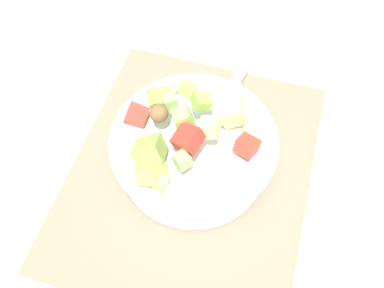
{
  "coord_description": "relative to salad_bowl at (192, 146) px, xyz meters",
  "views": [
    {
      "loc": [
        -0.31,
        -0.09,
        0.59
      ],
      "look_at": [
        0.02,
        0.0,
        0.06
      ],
      "focal_mm": 40.23,
      "sensor_mm": 36.0,
      "label": 1
    }
  ],
  "objects": [
    {
      "name": "salad_bowl",
      "position": [
        0.0,
        0.0,
        0.0
      ],
      "size": [
        0.25,
        0.25,
        0.13
      ],
      "color": "white",
      "rests_on": "placemat"
    },
    {
      "name": "serving_spoon",
      "position": [
        0.19,
        -0.03,
        -0.04
      ],
      "size": [
        0.2,
        0.06,
        0.01
      ],
      "color": "#B7B7BC",
      "rests_on": "placemat"
    },
    {
      "name": "ground_plane",
      "position": [
        -0.02,
        -0.0,
        -0.05
      ],
      "size": [
        2.4,
        2.4,
        0.0
      ],
      "primitive_type": "plane",
      "color": "silver"
    },
    {
      "name": "placemat",
      "position": [
        -0.02,
        -0.0,
        -0.05
      ],
      "size": [
        0.44,
        0.36,
        0.01
      ],
      "primitive_type": "cube",
      "color": "#756B56",
      "rests_on": "ground_plane"
    }
  ]
}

